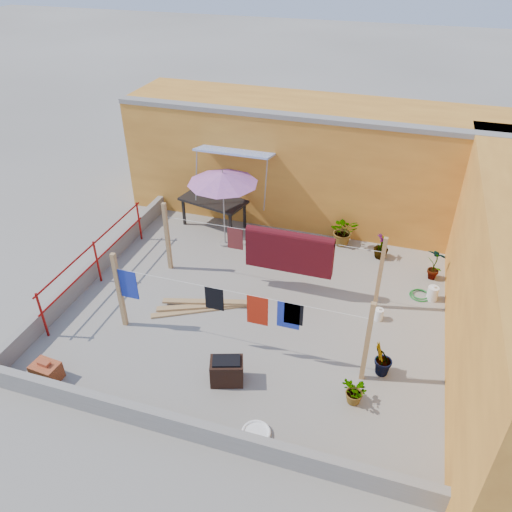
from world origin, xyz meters
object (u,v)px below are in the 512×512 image
brazier (227,371)px  water_jug_a (379,314)px  brick_stack (47,372)px  water_jug_b (433,293)px  white_basin (256,433)px  green_hose (420,295)px  outdoor_table (213,202)px  plant_back_a (344,231)px  patio_umbrella (223,178)px

brazier → water_jug_a: bearing=46.4°
brick_stack → water_jug_b: 8.24m
white_basin → green_hose: white_basin is taller
outdoor_table → plant_back_a: bearing=2.2°
green_hose → patio_umbrella: bearing=171.6°
patio_umbrella → plant_back_a: patio_umbrella is taller
brazier → water_jug_b: 5.14m
brazier → white_basin: (0.87, -0.97, -0.22)m
water_jug_b → green_hose: size_ratio=0.82×
brick_stack → plant_back_a: bearing=55.0°
patio_umbrella → brick_stack: 5.90m
white_basin → plant_back_a: bearing=86.5°
patio_umbrella → water_jug_a: bearing=-23.7°
white_basin → water_jug_b: 5.39m
outdoor_table → patio_umbrella: bearing=-52.5°
patio_umbrella → brazier: size_ratio=3.04×
white_basin → outdoor_table: bearing=117.2°
outdoor_table → brick_stack: size_ratio=3.65×
white_basin → patio_umbrella: bearing=115.4°
water_jug_a → green_hose: size_ratio=0.65×
outdoor_table → green_hose: bearing=-15.4°
water_jug_b → outdoor_table: bearing=164.8°
brazier → white_basin: 1.32m
patio_umbrella → water_jug_b: bearing=-8.5°
water_jug_a → plant_back_a: 3.08m
brazier → green_hose: brazier is taller
outdoor_table → plant_back_a: (3.60, 0.14, -0.35)m
patio_umbrella → brazier: patio_umbrella is taller
brazier → water_jug_b: bearing=45.8°
outdoor_table → green_hose: 5.92m
outdoor_table → white_basin: (3.21, -6.26, -0.71)m
patio_umbrella → outdoor_table: size_ratio=1.09×
patio_umbrella → water_jug_b: (5.30, -0.79, -1.74)m
green_hose → plant_back_a: (-2.07, 1.70, 0.37)m
plant_back_a → brazier: bearing=-103.1°
green_hose → plant_back_a: plant_back_a is taller
outdoor_table → water_jug_b: size_ratio=5.06×
patio_umbrella → water_jug_a: 4.93m
patio_umbrella → water_jug_b: 5.63m
brazier → water_jug_b: size_ratio=1.82×
green_hose → plant_back_a: size_ratio=0.58×
white_basin → water_jug_a: (1.63, 3.59, 0.09)m
outdoor_table → water_jug_a: 5.56m
brick_stack → white_basin: brick_stack is taller
brazier → plant_back_a: (1.26, 5.43, 0.14)m
patio_umbrella → water_jug_b: patio_umbrella is taller
green_hose → brazier: bearing=-131.7°
outdoor_table → white_basin: bearing=-62.8°
water_jug_b → plant_back_a: size_ratio=0.48×
patio_umbrella → plant_back_a: size_ratio=2.63×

